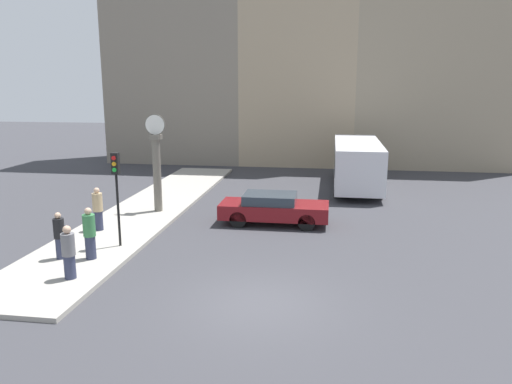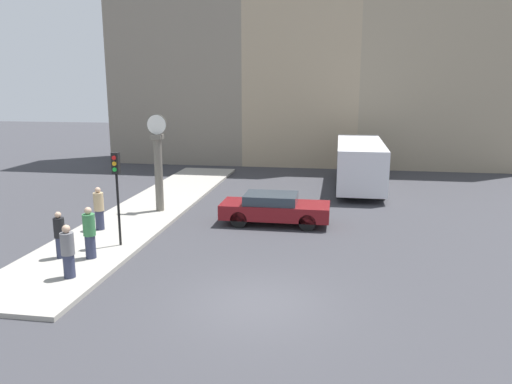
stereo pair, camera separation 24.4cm
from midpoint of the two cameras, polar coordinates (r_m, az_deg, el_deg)
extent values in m
plane|color=#38383D|center=(14.19, -0.22, -12.55)|extent=(120.00, 120.00, 0.00)
cube|color=#A39E93|center=(24.42, -12.40, -1.93)|extent=(3.56, 22.69, 0.15)
cube|color=gray|center=(39.93, -9.16, 17.83)|extent=(10.19, 5.00, 19.79)
cube|color=tan|center=(38.22, 4.80, 18.28)|extent=(8.20, 5.00, 19.90)
cube|color=gray|center=(38.63, 19.95, 13.65)|extent=(11.56, 5.00, 14.68)
cube|color=maroon|center=(21.52, 1.78, -2.08)|extent=(4.64, 1.85, 0.63)
cube|color=#2D3842|center=(21.42, 1.30, -0.73)|extent=(2.23, 1.67, 0.40)
cylinder|color=black|center=(22.26, 5.71, -2.34)|extent=(0.71, 0.22, 0.71)
cylinder|color=black|center=(20.69, 5.47, -3.48)|extent=(0.71, 0.22, 0.71)
cylinder|color=black|center=(22.58, -1.61, -2.07)|extent=(0.71, 0.22, 0.71)
cylinder|color=black|center=(21.03, -2.39, -3.17)|extent=(0.71, 0.22, 0.71)
cube|color=silver|center=(29.30, 11.23, 3.37)|extent=(2.54, 8.40, 2.33)
cube|color=#1E232D|center=(29.28, 11.24, 3.65)|extent=(2.56, 8.23, 0.70)
cylinder|color=black|center=(32.11, 12.97, 2.12)|extent=(0.28, 0.90, 0.90)
cylinder|color=black|center=(32.01, 8.94, 2.26)|extent=(0.28, 0.90, 0.90)
cylinder|color=black|center=(27.02, 13.75, 0.19)|extent=(0.28, 0.90, 0.90)
cylinder|color=black|center=(26.90, 8.96, 0.34)|extent=(0.28, 0.90, 0.90)
cylinder|color=black|center=(18.70, -15.83, -2.03)|extent=(0.09, 0.09, 2.67)
cube|color=black|center=(18.37, -16.14, 3.15)|extent=(0.26, 0.20, 0.76)
cylinder|color=red|center=(18.23, -16.33, 3.74)|extent=(0.15, 0.04, 0.15)
cylinder|color=orange|center=(18.26, -16.29, 3.09)|extent=(0.15, 0.04, 0.15)
cylinder|color=green|center=(18.29, -16.25, 2.45)|extent=(0.15, 0.04, 0.15)
cylinder|color=#666056|center=(23.38, -11.53, 1.84)|extent=(0.37, 0.37, 3.33)
cube|color=#666056|center=(23.13, -11.71, 6.17)|extent=(0.48, 0.48, 0.22)
cylinder|color=#666056|center=(23.08, -11.77, 7.53)|extent=(0.95, 0.04, 0.95)
cylinder|color=white|center=(23.08, -11.77, 7.53)|extent=(0.88, 0.06, 0.88)
cylinder|color=#2D334C|center=(17.87, -18.75, -6.01)|extent=(0.35, 0.35, 0.80)
cylinder|color=#387A47|center=(17.65, -18.93, -3.64)|extent=(0.41, 0.41, 0.74)
sphere|color=tan|center=(17.53, -19.04, -2.09)|extent=(0.24, 0.24, 0.24)
cylinder|color=#2D334C|center=(16.36, -20.90, -7.99)|extent=(0.34, 0.34, 0.74)
cylinder|color=slate|center=(16.13, -21.10, -5.62)|extent=(0.41, 0.41, 0.69)
sphere|color=tan|center=(16.00, -21.23, -4.03)|extent=(0.25, 0.25, 0.25)
cylinder|color=#2D334C|center=(21.17, -17.86, -3.13)|extent=(0.34, 0.34, 0.79)
cylinder|color=tan|center=(20.99, -17.99, -1.12)|extent=(0.40, 0.40, 0.74)
sphere|color=tan|center=(20.89, -18.08, 0.17)|extent=(0.23, 0.23, 0.23)
cylinder|color=#2D334C|center=(18.25, -21.80, -5.99)|extent=(0.31, 0.31, 0.72)
cylinder|color=black|center=(18.05, -21.98, -3.87)|extent=(0.36, 0.36, 0.68)
sphere|color=tan|center=(17.94, -22.09, -2.51)|extent=(0.21, 0.21, 0.21)
camera|label=1|loc=(0.12, -90.38, -0.08)|focal=35.00mm
camera|label=2|loc=(0.12, 89.62, 0.08)|focal=35.00mm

